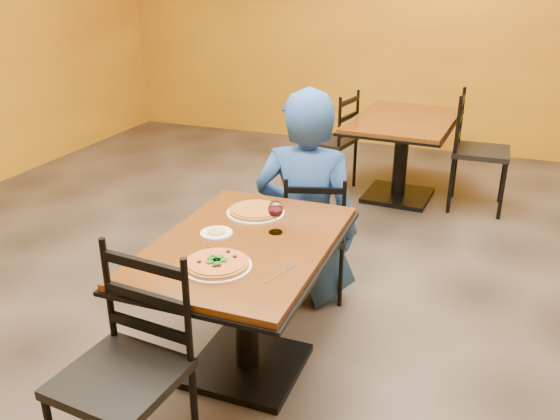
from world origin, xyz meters
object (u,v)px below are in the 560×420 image
at_px(chair_second_left, 329,141).
at_px(wine_glass, 276,216).
at_px(chair_second_right, 481,152).
at_px(table_main, 245,276).
at_px(pizza_main, 217,263).
at_px(chair_main_far, 314,233).
at_px(plate_far, 256,213).
at_px(pizza_far, 256,210).
at_px(diner, 307,197).
at_px(plate_main, 217,266).
at_px(table_second, 402,139).
at_px(chair_main_near, 120,379).
at_px(side_plate, 217,233).

distance_m(chair_second_left, wine_glass, 2.72).
bearing_deg(chair_second_right, table_main, 160.21).
relative_size(pizza_main, wine_glass, 1.58).
distance_m(chair_main_far, pizza_main, 1.23).
xyz_separation_m(chair_main_far, chair_second_left, (-0.46, 1.90, 0.05)).
xyz_separation_m(plate_far, pizza_far, (0.00, 0.00, 0.02)).
xyz_separation_m(diner, plate_main, (-0.04, -1.14, 0.08)).
bearing_deg(pizza_far, table_second, 81.35).
bearing_deg(table_second, table_main, -95.97).
bearing_deg(plate_far, chair_second_right, 66.81).
height_order(table_second, wine_glass, wine_glass).
distance_m(chair_main_near, side_plate, 0.87).
xyz_separation_m(table_second, chair_main_far, (-0.22, -1.90, -0.14)).
xyz_separation_m(table_second, chair_second_right, (0.68, 0.00, -0.05)).
distance_m(table_main, pizza_far, 0.40).
distance_m(table_main, table_second, 2.81).
height_order(table_main, pizza_main, pizza_main).
distance_m(chair_main_near, wine_glass, 1.05).
distance_m(plate_main, plate_far, 0.62).
distance_m(diner, pizza_main, 1.14).
height_order(plate_main, pizza_far, pizza_far).
bearing_deg(chair_main_near, chair_second_right, 77.70).
relative_size(chair_second_left, side_plate, 5.87).
relative_size(chair_main_far, pizza_far, 2.98).
relative_size(chair_main_far, wine_glass, 4.63).
height_order(chair_main_near, chair_main_far, chair_main_near).
height_order(chair_second_right, pizza_far, chair_second_right).
height_order(pizza_far, wine_glass, wine_glass).
bearing_deg(diner, side_plate, 70.22).
bearing_deg(pizza_far, chair_main_far, 74.17).
xyz_separation_m(chair_second_right, plate_far, (-1.05, -2.46, 0.25)).
relative_size(chair_second_left, chair_second_right, 0.92).
height_order(chair_main_far, pizza_far, chair_main_far).
distance_m(table_second, plate_far, 2.50).
bearing_deg(chair_main_far, table_second, -113.34).
bearing_deg(table_second, wine_glass, -94.06).
height_order(chair_main_far, side_plate, chair_main_far).
bearing_deg(plate_far, chair_main_far, 74.17).
distance_m(pizza_main, pizza_far, 0.62).
xyz_separation_m(chair_main_near, plate_main, (0.17, 0.52, 0.27)).
height_order(chair_second_right, wine_glass, chair_second_right).
distance_m(table_main, wine_glass, 0.34).
bearing_deg(chair_main_near, diner, 88.12).
height_order(chair_second_right, plate_main, chair_second_right).
xyz_separation_m(chair_main_near, diner, (0.21, 1.65, 0.19)).
distance_m(diner, pizza_far, 0.54).
height_order(chair_main_far, diner, diner).
height_order(chair_main_near, pizza_main, chair_main_near).
relative_size(plate_main, wine_glass, 1.72).
relative_size(diner, plate_far, 4.35).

